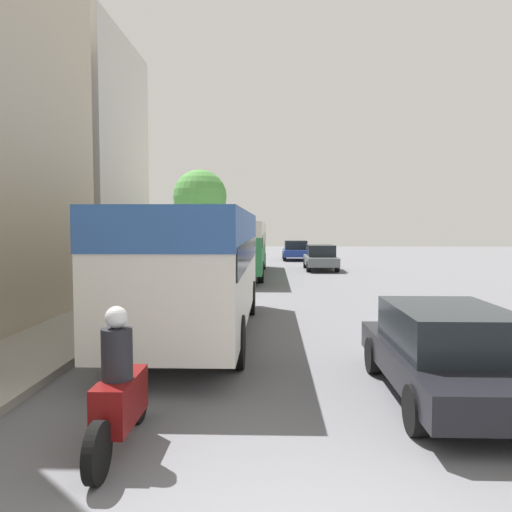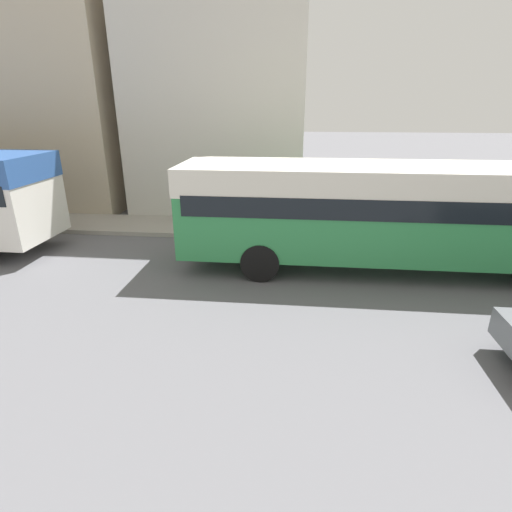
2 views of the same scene
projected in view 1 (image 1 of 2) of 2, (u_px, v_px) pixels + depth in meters
building_far_terrace at (68, 165)px, 20.68m from camera, size 5.04×6.86×10.33m
bus_lead at (198, 255)px, 12.02m from camera, size 2.53×9.18×2.97m
bus_following at (240, 240)px, 26.62m from camera, size 2.64×11.55×2.84m
motorcycle_behind_lead at (119, 393)px, 5.87m from camera, size 0.38×2.24×1.73m
car_crossing at (448, 351)px, 7.59m from camera, size 1.90×4.31×1.42m
car_far_curb at (321, 257)px, 29.69m from camera, size 1.84×4.37×1.51m
car_distant at (296, 250)px, 38.28m from camera, size 1.96×4.05×1.51m
street_tree at (200, 197)px, 34.29m from camera, size 3.68×3.68×6.34m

